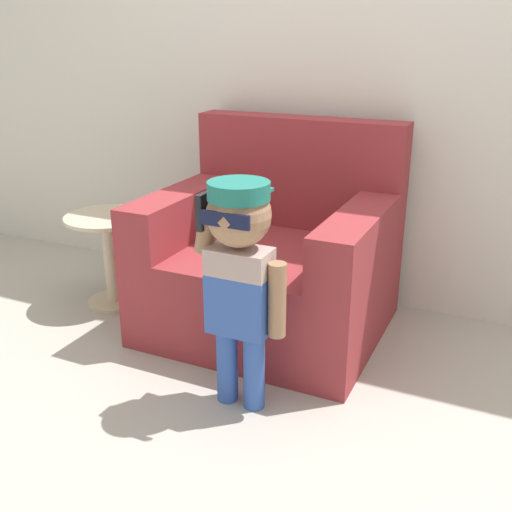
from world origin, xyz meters
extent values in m
plane|color=#ADA89E|center=(0.00, 0.00, 0.00)|extent=(10.00, 10.00, 0.00)
cube|color=silver|center=(0.00, 0.64, 1.30)|extent=(10.00, 0.05, 2.60)
cube|color=maroon|center=(-0.15, 0.10, 0.21)|extent=(1.05, 0.91, 0.42)
cube|color=maroon|center=(-0.15, 0.47, 0.69)|extent=(1.05, 0.16, 0.54)
cube|color=maroon|center=(-0.58, 0.02, 0.53)|extent=(0.19, 0.75, 0.23)
cube|color=maroon|center=(0.28, 0.02, 0.53)|extent=(0.19, 0.75, 0.23)
cylinder|color=#3356AD|center=(-0.05, -0.52, 0.15)|extent=(0.08, 0.08, 0.31)
cylinder|color=#3356AD|center=(0.07, -0.52, 0.15)|extent=(0.08, 0.08, 0.31)
cube|color=#3356AD|center=(0.01, -0.52, 0.42)|extent=(0.23, 0.13, 0.23)
cube|color=#B29993|center=(0.01, -0.52, 0.59)|extent=(0.23, 0.13, 0.10)
sphere|color=#997051|center=(0.01, -0.52, 0.76)|extent=(0.23, 0.23, 0.23)
cylinder|color=#1E7066|center=(0.01, -0.52, 0.84)|extent=(0.22, 0.22, 0.06)
cube|color=#1E7066|center=(0.01, -0.41, 0.82)|extent=(0.13, 0.10, 0.01)
cube|color=#0F1433|center=(0.01, -0.62, 0.77)|extent=(0.18, 0.01, 0.05)
cylinder|color=#997051|center=(0.16, -0.52, 0.46)|extent=(0.07, 0.07, 0.28)
cylinder|color=#997051|center=(-0.12, -0.52, 0.68)|extent=(0.09, 0.07, 0.17)
cube|color=black|center=(-0.12, -0.53, 0.76)|extent=(0.02, 0.07, 0.13)
cylinder|color=beige|center=(-1.00, 0.01, 0.01)|extent=(0.28, 0.28, 0.02)
cylinder|color=beige|center=(-1.00, 0.01, 0.23)|extent=(0.08, 0.08, 0.46)
cylinder|color=beige|center=(-1.00, 0.01, 0.47)|extent=(0.43, 0.43, 0.02)
camera|label=1|loc=(0.90, -2.28, 1.35)|focal=42.00mm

